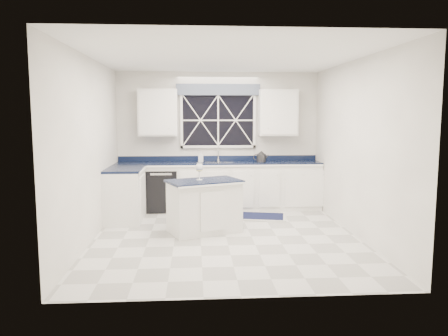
{
  "coord_description": "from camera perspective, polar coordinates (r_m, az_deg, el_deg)",
  "views": [
    {
      "loc": [
        -0.47,
        -6.49,
        1.87
      ],
      "look_at": [
        -0.0,
        0.4,
        1.02
      ],
      "focal_mm": 35.0,
      "sensor_mm": 36.0,
      "label": 1
    }
  ],
  "objects": [
    {
      "name": "upper_cabinets",
      "position": [
        8.59,
        -0.73,
        7.24
      ],
      "size": [
        3.1,
        0.34,
        0.9
      ],
      "color": "silver",
      "rests_on": "ground"
    },
    {
      "name": "rug",
      "position": [
        8.08,
        4.24,
        -6.29
      ],
      "size": [
        1.22,
        0.89,
        0.02
      ],
      "rotation": [
        0.0,
        0.0,
        -0.21
      ],
      "color": "beige",
      "rests_on": "ground"
    },
    {
      "name": "dishwasher",
      "position": [
        8.59,
        -8.02,
        -2.81
      ],
      "size": [
        0.6,
        0.58,
        0.82
      ],
      "primitive_type": "cube",
      "color": "black",
      "rests_on": "ground"
    },
    {
      "name": "soap_bottle",
      "position": [
        8.59,
        -3.05,
        1.49
      ],
      "size": [
        0.1,
        0.1,
        0.2
      ],
      "primitive_type": "imported",
      "rotation": [
        0.0,
        0.0,
        -0.12
      ],
      "color": "silver",
      "rests_on": "countertop"
    },
    {
      "name": "faucet",
      "position": [
        8.68,
        -0.74,
        1.94
      ],
      "size": [
        0.05,
        0.2,
        0.3
      ],
      "color": "#B9B9BB",
      "rests_on": "countertop"
    },
    {
      "name": "countertop",
      "position": [
        8.51,
        -0.67,
        0.63
      ],
      "size": [
        3.98,
        0.64,
        0.04
      ],
      "primitive_type": "cube",
      "color": "black",
      "rests_on": "base_cabinets"
    },
    {
      "name": "base_cabinets",
      "position": [
        8.4,
        -2.86,
        -2.7
      ],
      "size": [
        3.99,
        1.6,
        0.9
      ],
      "color": "silver",
      "rests_on": "ground"
    },
    {
      "name": "island",
      "position": [
        6.98,
        -2.59,
        -4.97
      ],
      "size": [
        1.29,
        1.05,
        0.84
      ],
      "rotation": [
        0.0,
        0.0,
        0.39
      ],
      "color": "silver",
      "rests_on": "ground"
    },
    {
      "name": "kettle",
      "position": [
        8.62,
        4.87,
        1.49
      ],
      "size": [
        0.3,
        0.23,
        0.22
      ],
      "rotation": [
        0.0,
        0.0,
        -0.29
      ],
      "color": "#2A2A2C",
      "rests_on": "countertop"
    },
    {
      "name": "ground",
      "position": [
        6.77,
        0.27,
        -8.99
      ],
      "size": [
        4.5,
        4.5,
        0.0
      ],
      "primitive_type": "plane",
      "color": "silver",
      "rests_on": "ground"
    },
    {
      "name": "back_wall",
      "position": [
        8.77,
        -0.78,
        3.64
      ],
      "size": [
        4.0,
        0.1,
        2.7
      ],
      "primitive_type": "cube",
      "color": "white",
      "rests_on": "ground"
    },
    {
      "name": "wine_glass",
      "position": [
        6.9,
        -3.24,
        -0.01
      ],
      "size": [
        0.12,
        0.12,
        0.27
      ],
      "color": "silver",
      "rests_on": "island"
    },
    {
      "name": "window",
      "position": [
        8.71,
        -0.77,
        6.78
      ],
      "size": [
        1.65,
        0.09,
        1.26
      ],
      "color": "black",
      "rests_on": "ground"
    }
  ]
}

